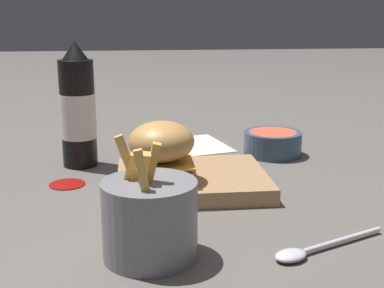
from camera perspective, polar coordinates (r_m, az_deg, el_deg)
The scene contains 9 objects.
ground_plane at distance 0.86m, azimuth 4.22°, elevation -5.86°, with size 6.00×6.00×0.00m, color #5B5651.
serving_board at distance 0.90m, azimuth -0.00°, elevation -3.91°, with size 0.25×0.21×0.03m.
burger at distance 0.85m, azimuth -3.27°, elevation -0.76°, with size 0.10×0.10×0.10m.
ketchup_bottle at distance 1.03m, azimuth -12.08°, elevation 3.52°, with size 0.07×0.07×0.24m.
fries_basket at distance 0.65m, azimuth -4.56°, elevation -7.93°, with size 0.12×0.12×0.15m.
side_bowl at distance 1.11m, azimuth 8.59°, elevation 0.15°, with size 0.12×0.12×0.05m.
spoon at distance 0.69m, azimuth 12.20°, elevation -11.04°, with size 0.17×0.09×0.01m.
ketchup_puddle at distance 0.95m, azimuth -13.18°, elevation -4.15°, with size 0.06×0.06×0.00m.
parchment_square at distance 1.17m, azimuth -0.50°, elevation -0.18°, with size 0.20×0.20×0.00m.
Camera 1 is at (-0.15, -0.79, 0.30)m, focal length 50.00 mm.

